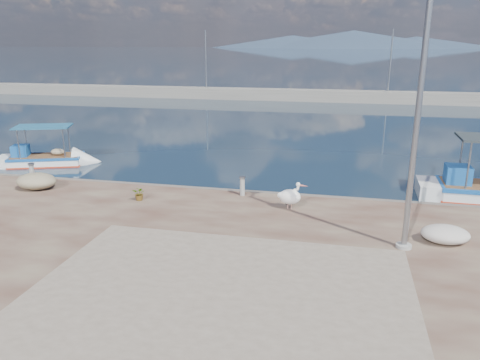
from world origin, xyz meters
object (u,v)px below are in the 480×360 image
(lamp_post, at_px, (416,134))
(bollard_near, at_px, (242,185))
(pelican, at_px, (290,196))
(boat_left, at_px, (46,161))

(lamp_post, xyz_separation_m, bollard_near, (-5.54, 3.65, -2.89))
(lamp_post, distance_m, bollard_near, 7.24)
(pelican, xyz_separation_m, lamp_post, (3.56, -2.51, 2.83))
(boat_left, distance_m, lamp_post, 19.14)
(lamp_post, bearing_deg, boat_left, 154.99)
(boat_left, bearing_deg, pelican, -42.15)
(pelican, distance_m, lamp_post, 5.20)
(boat_left, xyz_separation_m, lamp_post, (17.03, -7.95, 3.61))
(bollard_near, bearing_deg, pelican, -30.02)
(boat_left, height_order, bollard_near, boat_left)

